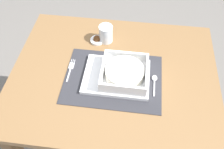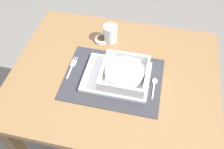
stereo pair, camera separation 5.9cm
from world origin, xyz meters
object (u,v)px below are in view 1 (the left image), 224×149
(porridge_bowl, at_px, (125,73))
(condiment_saucer, at_px, (97,40))
(fork, at_px, (71,69))
(drinking_glass, at_px, (106,34))
(butter_knife, at_px, (147,87))
(dining_table, at_px, (114,88))
(spoon, at_px, (154,80))

(porridge_bowl, bearing_deg, condiment_saucer, 125.34)
(fork, height_order, condiment_saucer, condiment_saucer)
(drinking_glass, bearing_deg, fork, -122.12)
(butter_knife, xyz_separation_m, condiment_saucer, (-0.26, 0.25, 0.00))
(fork, bearing_deg, drinking_glass, 59.13)
(dining_table, xyz_separation_m, spoon, (0.18, -0.02, 0.12))
(dining_table, distance_m, spoon, 0.21)
(dining_table, xyz_separation_m, condiment_saucer, (-0.11, 0.19, 0.12))
(spoon, bearing_deg, dining_table, 177.79)
(dining_table, height_order, condiment_saucer, condiment_saucer)
(porridge_bowl, bearing_deg, dining_table, 151.19)
(butter_knife, height_order, condiment_saucer, condiment_saucer)
(drinking_glass, relative_size, condiment_saucer, 1.28)
(spoon, bearing_deg, fork, -178.54)
(spoon, relative_size, condiment_saucer, 1.63)
(porridge_bowl, relative_size, butter_knife, 1.37)
(butter_knife, bearing_deg, condiment_saucer, 133.33)
(condiment_saucer, bearing_deg, fork, -114.24)
(spoon, distance_m, drinking_glass, 0.34)
(dining_table, bearing_deg, fork, -179.62)
(fork, bearing_deg, butter_knife, -8.35)
(butter_knife, bearing_deg, dining_table, 156.10)
(spoon, relative_size, drinking_glass, 1.27)
(condiment_saucer, bearing_deg, dining_table, -60.85)
(fork, relative_size, butter_knife, 0.93)
(drinking_glass, bearing_deg, condiment_saucer, -163.45)
(porridge_bowl, height_order, spoon, porridge_bowl)
(fork, bearing_deg, porridge_bowl, -4.63)
(dining_table, height_order, drinking_glass, drinking_glass)
(porridge_bowl, distance_m, spoon, 0.14)
(porridge_bowl, xyz_separation_m, condiment_saucer, (-0.16, 0.22, -0.03))
(drinking_glass, bearing_deg, dining_table, -72.38)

